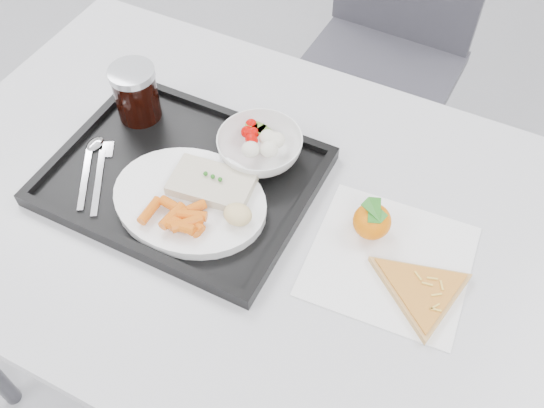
{
  "coord_description": "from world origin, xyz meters",
  "views": [
    {
      "loc": [
        0.33,
        -0.25,
        1.58
      ],
      "look_at": [
        0.05,
        0.31,
        0.77
      ],
      "focal_mm": 40.0,
      "sensor_mm": 36.0,
      "label": 1
    }
  ],
  "objects_px": {
    "cola_glass": "(136,92)",
    "pizza_slice": "(421,291)",
    "table": "(246,228)",
    "chair": "(389,35)",
    "tray": "(183,178)",
    "dinner_plate": "(190,201)",
    "salad_bowl": "(260,147)",
    "tangerine": "(372,221)"
  },
  "relations": [
    {
      "from": "cola_glass",
      "to": "chair",
      "type": "bearing_deg",
      "value": 70.49
    },
    {
      "from": "cola_glass",
      "to": "tangerine",
      "type": "xyz_separation_m",
      "value": [
        0.49,
        -0.05,
        -0.04
      ]
    },
    {
      "from": "tray",
      "to": "dinner_plate",
      "type": "height_order",
      "value": "dinner_plate"
    },
    {
      "from": "chair",
      "to": "cola_glass",
      "type": "height_order",
      "value": "chair"
    },
    {
      "from": "cola_glass",
      "to": "pizza_slice",
      "type": "relative_size",
      "value": 0.47
    },
    {
      "from": "table",
      "to": "dinner_plate",
      "type": "relative_size",
      "value": 4.44
    },
    {
      "from": "table",
      "to": "dinner_plate",
      "type": "distance_m",
      "value": 0.13
    },
    {
      "from": "chair",
      "to": "table",
      "type": "bearing_deg",
      "value": -89.23
    },
    {
      "from": "chair",
      "to": "salad_bowl",
      "type": "relative_size",
      "value": 6.11
    },
    {
      "from": "table",
      "to": "cola_glass",
      "type": "bearing_deg",
      "value": 161.03
    },
    {
      "from": "salad_bowl",
      "to": "cola_glass",
      "type": "bearing_deg",
      "value": -178.51
    },
    {
      "from": "dinner_plate",
      "to": "cola_glass",
      "type": "bearing_deg",
      "value": 144.17
    },
    {
      "from": "tray",
      "to": "cola_glass",
      "type": "bearing_deg",
      "value": 148.04
    },
    {
      "from": "dinner_plate",
      "to": "tangerine",
      "type": "relative_size",
      "value": 4.02
    },
    {
      "from": "pizza_slice",
      "to": "tangerine",
      "type": "bearing_deg",
      "value": 147.43
    },
    {
      "from": "table",
      "to": "dinner_plate",
      "type": "height_order",
      "value": "dinner_plate"
    },
    {
      "from": "tray",
      "to": "pizza_slice",
      "type": "xyz_separation_m",
      "value": [
        0.45,
        -0.03,
        0.0
      ]
    },
    {
      "from": "chair",
      "to": "cola_glass",
      "type": "xyz_separation_m",
      "value": [
        -0.27,
        -0.75,
        0.28
      ]
    },
    {
      "from": "tangerine",
      "to": "pizza_slice",
      "type": "bearing_deg",
      "value": -32.57
    },
    {
      "from": "tray",
      "to": "tangerine",
      "type": "xyz_separation_m",
      "value": [
        0.34,
        0.04,
        0.03
      ]
    },
    {
      "from": "salad_bowl",
      "to": "pizza_slice",
      "type": "xyz_separation_m",
      "value": [
        0.35,
        -0.13,
        -0.03
      ]
    },
    {
      "from": "dinner_plate",
      "to": "cola_glass",
      "type": "xyz_separation_m",
      "value": [
        -0.2,
        0.14,
        0.05
      ]
    },
    {
      "from": "tray",
      "to": "tangerine",
      "type": "bearing_deg",
      "value": 7.02
    },
    {
      "from": "chair",
      "to": "tray",
      "type": "bearing_deg",
      "value": -97.63
    },
    {
      "from": "chair",
      "to": "tray",
      "type": "relative_size",
      "value": 2.07
    },
    {
      "from": "tray",
      "to": "tangerine",
      "type": "distance_m",
      "value": 0.34
    },
    {
      "from": "table",
      "to": "pizza_slice",
      "type": "xyz_separation_m",
      "value": [
        0.32,
        -0.03,
        0.08
      ]
    },
    {
      "from": "table",
      "to": "tray",
      "type": "bearing_deg",
      "value": 179.96
    },
    {
      "from": "dinner_plate",
      "to": "tangerine",
      "type": "bearing_deg",
      "value": 17.04
    },
    {
      "from": "salad_bowl",
      "to": "tangerine",
      "type": "relative_size",
      "value": 2.27
    },
    {
      "from": "tray",
      "to": "salad_bowl",
      "type": "bearing_deg",
      "value": 45.21
    },
    {
      "from": "tangerine",
      "to": "table",
      "type": "bearing_deg",
      "value": -168.9
    },
    {
      "from": "salad_bowl",
      "to": "tray",
      "type": "bearing_deg",
      "value": -134.79
    },
    {
      "from": "tangerine",
      "to": "pizza_slice",
      "type": "xyz_separation_m",
      "value": [
        0.11,
        -0.07,
        -0.02
      ]
    },
    {
      "from": "table",
      "to": "chair",
      "type": "distance_m",
      "value": 0.86
    },
    {
      "from": "table",
      "to": "tray",
      "type": "distance_m",
      "value": 0.15
    },
    {
      "from": "cola_glass",
      "to": "pizza_slice",
      "type": "height_order",
      "value": "cola_glass"
    },
    {
      "from": "dinner_plate",
      "to": "table",
      "type": "bearing_deg",
      "value": 31.02
    },
    {
      "from": "cola_glass",
      "to": "dinner_plate",
      "type": "bearing_deg",
      "value": -35.83
    },
    {
      "from": "chair",
      "to": "tangerine",
      "type": "bearing_deg",
      "value": -74.49
    },
    {
      "from": "table",
      "to": "chair",
      "type": "height_order",
      "value": "chair"
    },
    {
      "from": "cola_glass",
      "to": "tangerine",
      "type": "bearing_deg",
      "value": -6.27
    }
  ]
}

